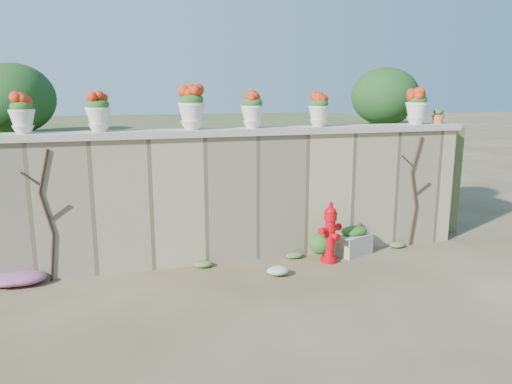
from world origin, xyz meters
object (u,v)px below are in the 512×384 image
object	(u,v)px
fire_hydrant	(330,232)
planter_box	(354,241)
terracotta_pot	(438,117)
urn_pot_0	(22,114)

from	to	relation	value
fire_hydrant	planter_box	bearing A→B (deg)	-0.85
planter_box	terracotta_pot	distance (m)	2.67
terracotta_pot	urn_pot_0	bearing A→B (deg)	180.00
planter_box	terracotta_pot	world-z (taller)	terracotta_pot
urn_pot_0	terracotta_pot	xyz separation A→B (m)	(6.66, 0.00, -0.15)
terracotta_pot	planter_box	bearing A→B (deg)	-167.30
fire_hydrant	terracotta_pot	distance (m)	2.92
urn_pot_0	terracotta_pot	bearing A→B (deg)	0.00
urn_pot_0	terracotta_pot	distance (m)	6.66
planter_box	terracotta_pot	size ratio (longest dim) A/B	2.62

